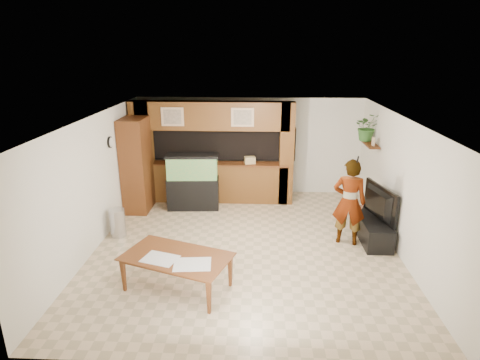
{
  "coord_description": "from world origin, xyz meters",
  "views": [
    {
      "loc": [
        0.23,
        -7.34,
        3.88
      ],
      "look_at": [
        -0.14,
        0.6,
        1.21
      ],
      "focal_mm": 30.0,
      "sensor_mm": 36.0,
      "label": 1
    }
  ],
  "objects_px": {
    "aquarium": "(193,182)",
    "television": "(375,203)",
    "person": "(349,202)",
    "dining_table": "(176,273)",
    "pantry_cabinet": "(137,165)"
  },
  "relations": [
    {
      "from": "aquarium",
      "to": "dining_table",
      "type": "height_order",
      "value": "aquarium"
    },
    {
      "from": "aquarium",
      "to": "dining_table",
      "type": "bearing_deg",
      "value": -88.93
    },
    {
      "from": "aquarium",
      "to": "television",
      "type": "xyz_separation_m",
      "value": [
        4.01,
        -1.53,
        0.14
      ]
    },
    {
      "from": "person",
      "to": "dining_table",
      "type": "xyz_separation_m",
      "value": [
        -3.17,
        -1.85,
        -0.59
      ]
    },
    {
      "from": "aquarium",
      "to": "television",
      "type": "height_order",
      "value": "aquarium"
    },
    {
      "from": "pantry_cabinet",
      "to": "television",
      "type": "bearing_deg",
      "value": -14.94
    },
    {
      "from": "person",
      "to": "dining_table",
      "type": "relative_size",
      "value": 1.03
    },
    {
      "from": "television",
      "to": "person",
      "type": "relative_size",
      "value": 0.67
    },
    {
      "from": "dining_table",
      "to": "person",
      "type": "bearing_deg",
      "value": 50.04
    },
    {
      "from": "pantry_cabinet",
      "to": "dining_table",
      "type": "relative_size",
      "value": 1.31
    },
    {
      "from": "aquarium",
      "to": "person",
      "type": "xyz_separation_m",
      "value": [
        3.44,
        -1.7,
        0.21
      ]
    },
    {
      "from": "pantry_cabinet",
      "to": "television",
      "type": "xyz_separation_m",
      "value": [
        5.35,
        -1.43,
        -0.32
      ]
    },
    {
      "from": "pantry_cabinet",
      "to": "aquarium",
      "type": "distance_m",
      "value": 1.42
    },
    {
      "from": "television",
      "to": "aquarium",
      "type": "bearing_deg",
      "value": 55.18
    },
    {
      "from": "aquarium",
      "to": "television",
      "type": "relative_size",
      "value": 1.16
    }
  ]
}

